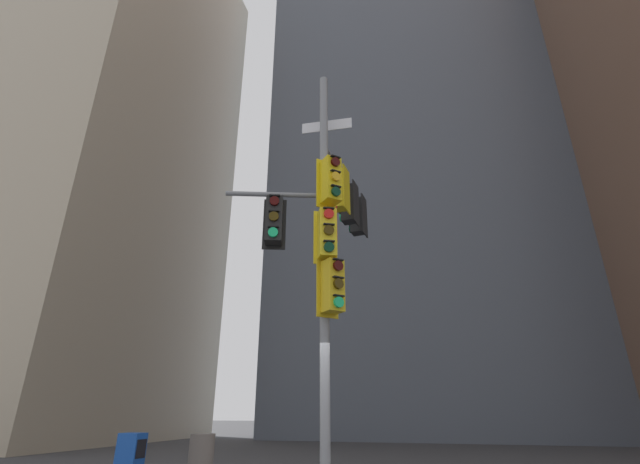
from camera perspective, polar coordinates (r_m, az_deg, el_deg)
The scene contains 5 objects.
building_tower_left at distance 31.43m, azimuth -27.72°, elevation 10.13°, with size 13.15×13.15×33.85m, color tan.
building_mid_block at distance 35.36m, azimuth 12.25°, elevation 7.05°, with size 17.53×17.53×36.94m, color #4C5460.
signal_pole_assembly at distance 9.51m, azimuth 1.30°, elevation 1.04°, with size 2.57×3.62×8.74m.
newspaper_box at distance 10.24m, azimuth -23.74°, elevation -25.65°, with size 0.45×0.36×0.93m.
trash_bin at distance 9.48m, azimuth -15.43°, elevation -27.02°, with size 0.47×0.47×0.93m, color #59514C.
Camera 1 is at (2.08, -7.97, 1.32)m, focal length 24.34 mm.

